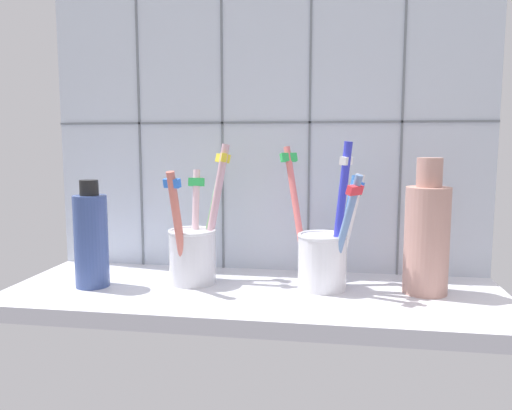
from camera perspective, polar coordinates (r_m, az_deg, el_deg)
counter_slab at (r=65.52cm, az=-0.31°, el=-10.54°), size 64.00×22.00×2.00cm
tile_wall_back at (r=74.31cm, az=1.19°, el=8.37°), size 64.00×2.20×45.00cm
toothbrush_cup_left at (r=68.07cm, az=-7.07°, el=-4.81°), size 8.22×10.95×18.78cm
toothbrush_cup_right at (r=65.53cm, az=7.90°, el=-5.18°), size 11.59×11.54×19.08cm
ceramic_vase at (r=66.01cm, az=18.91°, el=-3.28°), size 5.50×5.50×17.06cm
soap_bottle at (r=69.05cm, az=-18.31°, el=-3.67°), size 4.37×4.37×14.10cm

